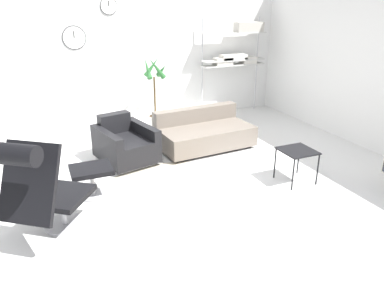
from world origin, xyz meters
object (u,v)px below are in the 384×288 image
lounge_chair (38,183)px  couch_low (204,134)px  armchair_red (125,145)px  shelf_unit (238,48)px  ottoman (92,174)px  potted_plant (155,96)px  side_table (297,153)px

lounge_chair → couch_low: lounge_chair is taller
armchair_red → shelf_unit: size_ratio=0.52×
ottoman → shelf_unit: bearing=36.5°
potted_plant → armchair_red: bearing=-123.7°
side_table → potted_plant: (-1.02, 3.05, 0.21)m
potted_plant → side_table: bearing=-71.6°
lounge_chair → armchair_red: lounge_chair is taller
lounge_chair → side_table: 3.25m
ottoman → side_table: 2.72m
potted_plant → couch_low: bearing=-73.5°
side_table → shelf_unit: shelf_unit is taller
ottoman → couch_low: bearing=26.5°
ottoman → armchair_red: size_ratio=0.49×
ottoman → armchair_red: (0.65, 0.93, -0.04)m
side_table → shelf_unit: size_ratio=0.23×
potted_plant → shelf_unit: size_ratio=0.69×
lounge_chair → shelf_unit: (4.16, 3.46, 0.72)m
couch_low → shelf_unit: bearing=-137.7°
couch_low → shelf_unit: (1.54, 1.63, 1.17)m
armchair_red → shelf_unit: (2.91, 1.71, 1.14)m
armchair_red → side_table: armchair_red is taller
couch_low → side_table: size_ratio=3.49×
shelf_unit → potted_plant: bearing=-172.3°
side_table → couch_low: bearing=110.0°
ottoman → lounge_chair: bearing=-126.5°
ottoman → armchair_red: armchair_red is taller
shelf_unit → ottoman: bearing=-143.5°
armchair_red → potted_plant: bearing=-137.1°
ottoman → side_table: side_table is taller
ottoman → shelf_unit: (3.56, 2.64, 1.10)m
armchair_red → lounge_chair: bearing=40.9°
armchair_red → shelf_unit: 3.56m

